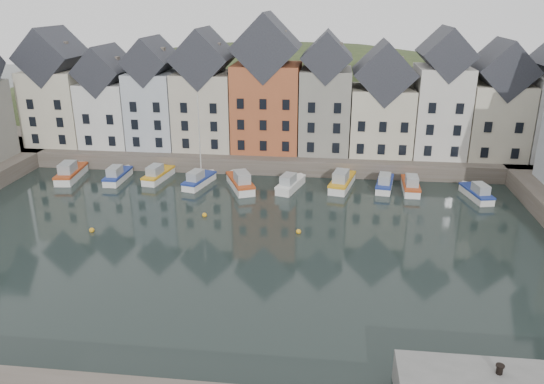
# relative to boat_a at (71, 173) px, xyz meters

# --- Properties ---
(ground) EXTENTS (260.00, 260.00, 0.00)m
(ground) POSITION_rel_boat_a_xyz_m (23.41, -17.87, -0.77)
(ground) COLOR black
(ground) RESTS_ON ground
(far_quay) EXTENTS (90.00, 16.00, 2.00)m
(far_quay) POSITION_rel_boat_a_xyz_m (23.41, 12.13, 0.23)
(far_quay) COLOR #4E463C
(far_quay) RESTS_ON ground
(hillside) EXTENTS (153.60, 70.40, 64.00)m
(hillside) POSITION_rel_boat_a_xyz_m (23.43, 38.13, -18.73)
(hillside) COLOR #28371B
(hillside) RESTS_ON ground
(far_terrace) EXTENTS (72.37, 8.16, 17.78)m
(far_terrace) POSITION_rel_boat_a_xyz_m (26.62, 10.13, 8.10)
(far_terrace) COLOR beige
(far_terrace) RESTS_ON far_quay
(mooring_buoys) EXTENTS (20.50, 5.50, 0.50)m
(mooring_buoys) POSITION_rel_boat_a_xyz_m (19.41, -12.53, -0.62)
(mooring_buoys) COLOR orange
(mooring_buoys) RESTS_ON ground
(boat_a) EXTENTS (2.86, 6.95, 2.59)m
(boat_a) POSITION_rel_boat_a_xyz_m (0.00, 0.00, 0.00)
(boat_a) COLOR silver
(boat_a) RESTS_ON ground
(boat_b) EXTENTS (1.85, 5.82, 2.23)m
(boat_b) POSITION_rel_boat_a_xyz_m (6.06, -0.02, -0.11)
(boat_b) COLOR silver
(boat_b) RESTS_ON ground
(boat_c) EXTENTS (2.68, 6.13, 2.28)m
(boat_c) POSITION_rel_boat_a_xyz_m (10.94, 0.87, -0.09)
(boat_c) COLOR silver
(boat_c) RESTS_ON ground
(boat_d) EXTENTS (3.17, 6.05, 11.06)m
(boat_d) POSITION_rel_boat_a_xyz_m (16.47, -0.54, -0.05)
(boat_d) COLOR silver
(boat_d) RESTS_ON ground
(boat_e) EXTENTS (4.54, 6.92, 2.55)m
(boat_e) POSITION_rel_boat_a_xyz_m (21.71, -1.11, -0.01)
(boat_e) COLOR silver
(boat_e) RESTS_ON ground
(boat_f) EXTENTS (3.33, 6.10, 2.24)m
(boat_f) POSITION_rel_boat_a_xyz_m (27.56, -0.64, -0.11)
(boat_f) COLOR silver
(boat_f) RESTS_ON ground
(boat_g) EXTENTS (3.46, 6.93, 2.55)m
(boat_g) POSITION_rel_boat_a_xyz_m (33.64, 0.61, -0.01)
(boat_g) COLOR silver
(boat_g) RESTS_ON ground
(boat_h) EXTENTS (2.66, 5.92, 2.19)m
(boat_h) POSITION_rel_boat_a_xyz_m (38.68, 0.89, -0.12)
(boat_h) COLOR silver
(boat_h) RESTS_ON ground
(boat_i) EXTENTS (2.05, 5.96, 2.27)m
(boat_i) POSITION_rel_boat_a_xyz_m (41.65, 0.44, -0.10)
(boat_i) COLOR silver
(boat_i) RESTS_ON ground
(boat_j) EXTENTS (2.91, 5.81, 2.14)m
(boat_j) POSITION_rel_boat_a_xyz_m (48.78, -1.22, -0.14)
(boat_j) COLOR silver
(boat_j) RESTS_ON ground
(mooring_bollard) EXTENTS (0.48, 0.48, 0.56)m
(mooring_bollard) POSITION_rel_boat_a_xyz_m (41.91, -34.37, 1.54)
(mooring_bollard) COLOR black
(mooring_bollard) RESTS_ON near_quay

